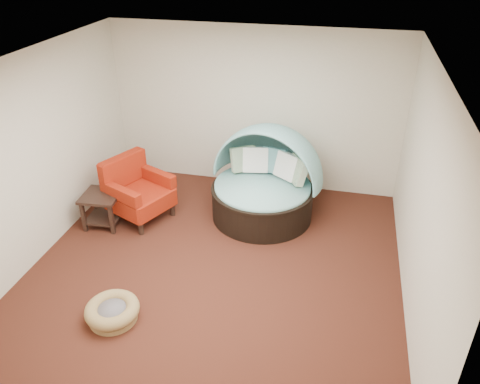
% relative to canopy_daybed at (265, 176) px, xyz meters
% --- Properties ---
extents(floor, '(5.00, 5.00, 0.00)m').
position_rel_canopy_daybed_xyz_m(floor, '(-0.40, -1.47, -0.69)').
color(floor, '#4A2215').
rests_on(floor, ground).
extents(wall_back, '(5.00, 0.00, 5.00)m').
position_rel_canopy_daybed_xyz_m(wall_back, '(-0.40, 1.03, 0.71)').
color(wall_back, beige).
rests_on(wall_back, floor).
extents(wall_front, '(5.00, 0.00, 5.00)m').
position_rel_canopy_daybed_xyz_m(wall_front, '(-0.40, -3.97, 0.71)').
color(wall_front, beige).
rests_on(wall_front, floor).
extents(wall_left, '(0.00, 5.00, 5.00)m').
position_rel_canopy_daybed_xyz_m(wall_left, '(-2.90, -1.47, 0.71)').
color(wall_left, beige).
rests_on(wall_left, floor).
extents(wall_right, '(0.00, 5.00, 5.00)m').
position_rel_canopy_daybed_xyz_m(wall_right, '(2.10, -1.47, 0.71)').
color(wall_right, beige).
rests_on(wall_right, floor).
extents(ceiling, '(5.00, 5.00, 0.00)m').
position_rel_canopy_daybed_xyz_m(ceiling, '(-0.40, -1.47, 2.11)').
color(ceiling, white).
rests_on(ceiling, wall_back).
extents(canopy_daybed, '(1.97, 1.93, 1.49)m').
position_rel_canopy_daybed_xyz_m(canopy_daybed, '(0.00, 0.00, 0.00)').
color(canopy_daybed, black).
rests_on(canopy_daybed, floor).
extents(pet_basket, '(0.73, 0.73, 0.23)m').
position_rel_canopy_daybed_xyz_m(pet_basket, '(-1.33, -2.77, -0.57)').
color(pet_basket, olive).
rests_on(pet_basket, floor).
extents(red_armchair, '(1.13, 1.13, 1.01)m').
position_rel_canopy_daybed_xyz_m(red_armchair, '(-1.96, -0.55, -0.23)').
color(red_armchair, black).
rests_on(red_armchair, floor).
extents(side_table, '(0.61, 0.61, 0.54)m').
position_rel_canopy_daybed_xyz_m(side_table, '(-2.40, -0.90, -0.34)').
color(side_table, black).
rests_on(side_table, floor).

